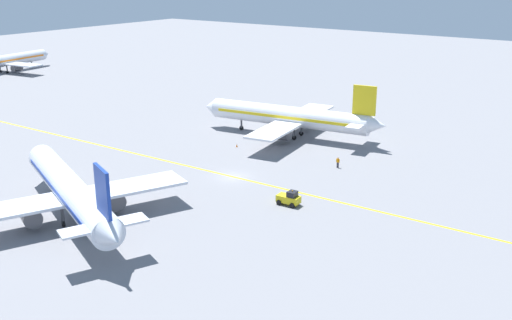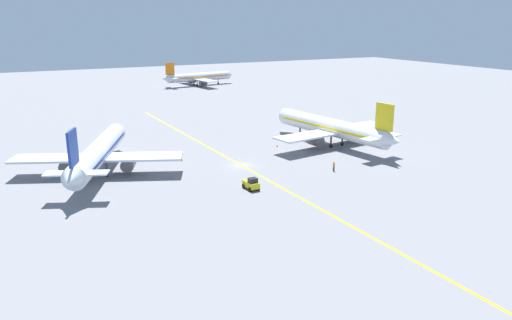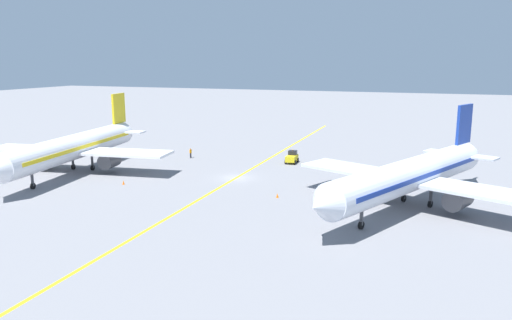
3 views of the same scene
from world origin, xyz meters
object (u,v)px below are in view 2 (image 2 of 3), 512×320
(airplane_adjacent_stand, at_px, (332,128))
(baggage_tug_white, at_px, (251,184))
(airplane_at_gate, at_px, (98,153))
(ground_crew_worker, at_px, (334,166))
(airplane_distant_taxiing, at_px, (198,77))
(traffic_cone_near_nose, at_px, (182,160))
(traffic_cone_mid_apron, at_px, (277,146))

(airplane_adjacent_stand, xyz_separation_m, baggage_tug_white, (-27.58, -17.46, -2.81))
(airplane_at_gate, relative_size, baggage_tug_white, 10.96)
(airplane_at_gate, distance_m, airplane_adjacent_stand, 46.92)
(ground_crew_worker, bearing_deg, airplane_distant_taxiing, 79.96)
(baggage_tug_white, bearing_deg, traffic_cone_near_nose, 101.76)
(airplane_adjacent_stand, height_order, ground_crew_worker, airplane_adjacent_stand)
(airplane_at_gate, relative_size, ground_crew_worker, 20.12)
(airplane_at_gate, distance_m, baggage_tug_white, 27.18)
(traffic_cone_mid_apron, bearing_deg, airplane_at_gate, -176.13)
(airplane_adjacent_stand, distance_m, traffic_cone_mid_apron, 11.98)
(traffic_cone_near_nose, bearing_deg, ground_crew_worker, -40.59)
(airplane_adjacent_stand, xyz_separation_m, traffic_cone_mid_apron, (-10.79, 3.89, -3.43))
(airplane_distant_taxiing, bearing_deg, traffic_cone_near_nose, -112.69)
(airplane_at_gate, relative_size, airplane_distant_taxiing, 1.06)
(airplane_at_gate, xyz_separation_m, airplane_distant_taxiing, (57.63, 103.11, -0.37))
(airplane_adjacent_stand, xyz_separation_m, airplane_distant_taxiing, (10.73, 104.56, -0.37))
(airplane_adjacent_stand, bearing_deg, baggage_tug_white, -147.67)
(traffic_cone_near_nose, bearing_deg, airplane_at_gate, -174.82)
(airplane_adjacent_stand, relative_size, traffic_cone_mid_apron, 64.55)
(airplane_at_gate, bearing_deg, airplane_distant_taxiing, 60.80)
(airplane_adjacent_stand, height_order, baggage_tug_white, airplane_adjacent_stand)
(traffic_cone_near_nose, xyz_separation_m, traffic_cone_mid_apron, (21.01, 1.07, 0.00))
(traffic_cone_near_nose, bearing_deg, airplane_distant_taxiing, 67.31)
(airplane_at_gate, bearing_deg, traffic_cone_mid_apron, 3.87)
(baggage_tug_white, xyz_separation_m, traffic_cone_mid_apron, (16.78, 21.35, -0.63))
(ground_crew_worker, bearing_deg, baggage_tug_white, -173.17)
(airplane_at_gate, height_order, baggage_tug_white, airplane_at_gate)
(ground_crew_worker, distance_m, traffic_cone_near_nose, 28.03)
(airplane_distant_taxiing, distance_m, traffic_cone_near_nose, 110.32)
(traffic_cone_mid_apron, bearing_deg, airplane_distant_taxiing, 77.93)
(airplane_at_gate, height_order, airplane_adjacent_stand, same)
(airplane_adjacent_stand, xyz_separation_m, ground_crew_worker, (-10.52, -15.41, -2.80))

